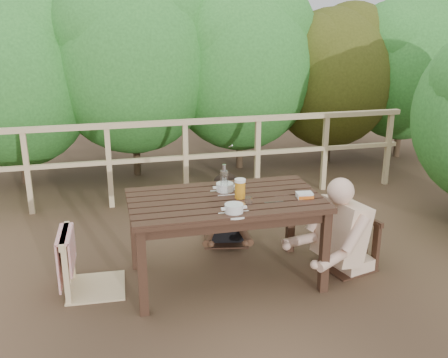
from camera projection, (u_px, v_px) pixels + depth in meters
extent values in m
plane|color=brown|center=(225.00, 278.00, 4.51)|extent=(60.00, 60.00, 0.00)
cube|color=black|center=(225.00, 240.00, 4.40)|extent=(1.60, 0.90, 0.74)
cube|color=tan|center=(92.00, 234.00, 4.20)|extent=(0.52, 0.52, 0.99)
cube|color=black|center=(226.00, 200.00, 5.13)|extent=(0.51, 0.51, 0.87)
cube|color=black|center=(349.00, 222.00, 4.59)|extent=(0.54, 0.54, 0.88)
cube|color=tan|center=(186.00, 161.00, 6.20)|extent=(5.60, 0.10, 1.01)
cylinder|color=white|center=(234.00, 209.00, 3.97)|extent=(0.24, 0.24, 0.08)
cylinder|color=white|center=(225.00, 188.00, 4.43)|extent=(0.25, 0.25, 0.08)
ellipsoid|color=#AC6E3B|center=(238.00, 206.00, 4.05)|extent=(0.12, 0.09, 0.07)
cylinder|color=orange|center=(240.00, 189.00, 4.26)|extent=(0.09, 0.09, 0.18)
cylinder|color=silver|center=(224.00, 180.00, 4.32)|extent=(0.07, 0.07, 0.28)
cylinder|color=silver|center=(248.00, 201.00, 4.13)|extent=(0.06, 0.06, 0.07)
cube|color=white|center=(304.00, 196.00, 4.28)|extent=(0.14, 0.11, 0.06)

